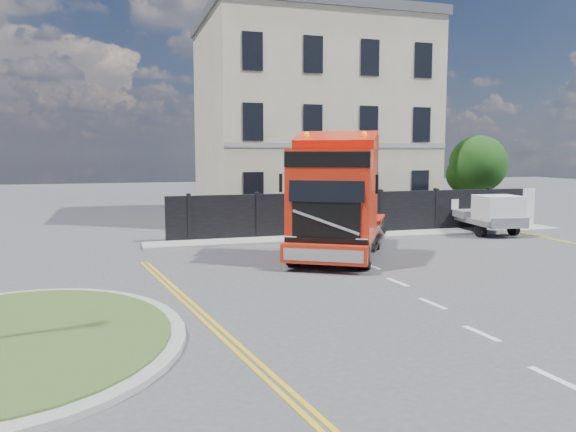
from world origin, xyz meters
name	(u,v)px	position (x,y,z in m)	size (l,w,h in m)	color
ground	(299,286)	(0.00, 0.00, 0.00)	(120.00, 120.00, 0.00)	#424244
traffic_island	(13,340)	(-7.00, -3.00, 0.08)	(6.80, 6.80, 0.17)	#989893
hoarding_fence	(371,213)	(6.55, 9.00, 1.00)	(18.80, 0.25, 2.00)	black
georgian_building	(309,119)	(6.00, 16.50, 5.77)	(12.30, 10.30, 12.80)	beige
tree	(475,167)	(14.38, 12.10, 3.05)	(3.20, 3.20, 4.80)	#382619
pavement_far	(368,236)	(6.00, 8.10, 0.06)	(20.00, 1.60, 0.12)	#989893
truck	(336,204)	(2.58, 3.55, 1.99)	(6.14, 7.76, 4.44)	black
flatbed_pickup	(490,213)	(11.76, 7.13, 1.01)	(2.36, 4.72, 1.88)	slate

